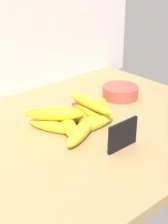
# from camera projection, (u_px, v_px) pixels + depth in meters

# --- Properties ---
(counter_top) EXTENTS (1.10, 0.76, 0.03)m
(counter_top) POSITION_uv_depth(u_px,v_px,m) (70.00, 137.00, 1.11)
(counter_top) COLOR tan
(counter_top) RESTS_ON ground
(chalkboard_sign) EXTENTS (0.11, 0.02, 0.08)m
(chalkboard_sign) POSITION_uv_depth(u_px,v_px,m) (122.00, 136.00, 1.00)
(chalkboard_sign) COLOR black
(chalkboard_sign) RESTS_ON counter_top
(fruit_bowl) EXTENTS (0.13, 0.13, 0.04)m
(fruit_bowl) POSITION_uv_depth(u_px,v_px,m) (120.00, 92.00, 1.34)
(fruit_bowl) COLOR #A44C41
(fruit_bowl) RESTS_ON counter_top
(banana_0) EXTENTS (0.10, 0.17, 0.04)m
(banana_0) POSITION_uv_depth(u_px,v_px,m) (52.00, 126.00, 1.10)
(banana_0) COLOR yellow
(banana_0) RESTS_ON counter_top
(banana_1) EXTENTS (0.16, 0.04, 0.04)m
(banana_1) POSITION_uv_depth(u_px,v_px,m) (94.00, 124.00, 1.11)
(banana_1) COLOR gold
(banana_1) RESTS_ON counter_top
(banana_2) EXTENTS (0.11, 0.16, 0.04)m
(banana_2) POSITION_uv_depth(u_px,v_px,m) (82.00, 107.00, 1.23)
(banana_2) COLOR #B78417
(banana_2) RESTS_ON counter_top
(banana_3) EXTENTS (0.12, 0.20, 0.04)m
(banana_3) POSITION_uv_depth(u_px,v_px,m) (68.00, 126.00, 1.09)
(banana_3) COLOR gold
(banana_3) RESTS_ON counter_top
(banana_4) EXTENTS (0.15, 0.11, 0.03)m
(banana_4) POSITION_uv_depth(u_px,v_px,m) (60.00, 118.00, 1.15)
(banana_4) COLOR yellow
(banana_4) RESTS_ON counter_top
(banana_5) EXTENTS (0.15, 0.14, 0.04)m
(banana_5) POSITION_uv_depth(u_px,v_px,m) (101.00, 109.00, 1.21)
(banana_5) COLOR yellow
(banana_5) RESTS_ON counter_top
(banana_6) EXTENTS (0.06, 0.16, 0.04)m
(banana_6) POSITION_uv_depth(u_px,v_px,m) (89.00, 114.00, 1.17)
(banana_6) COLOR gold
(banana_6) RESTS_ON counter_top
(banana_7) EXTENTS (0.10, 0.17, 0.04)m
(banana_7) POSITION_uv_depth(u_px,v_px,m) (81.00, 117.00, 1.15)
(banana_7) COLOR #B07D17
(banana_7) RESTS_ON counter_top
(banana_8) EXTENTS (0.19, 0.12, 0.04)m
(banana_8) POSITION_uv_depth(u_px,v_px,m) (82.00, 131.00, 1.06)
(banana_8) COLOR gold
(banana_8) RESTS_ON counter_top
(banana_9) EXTENTS (0.16, 0.16, 0.04)m
(banana_9) POSITION_uv_depth(u_px,v_px,m) (54.00, 114.00, 1.09)
(banana_9) COLOR yellow
(banana_9) RESTS_ON banana_0
(banana_10) EXTENTS (0.04, 0.21, 0.04)m
(banana_10) POSITION_uv_depth(u_px,v_px,m) (90.00, 103.00, 1.16)
(banana_10) COLOR gold
(banana_10) RESTS_ON banana_6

